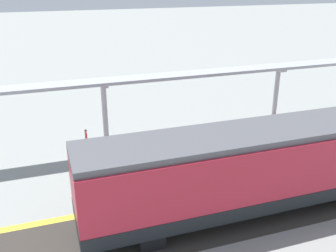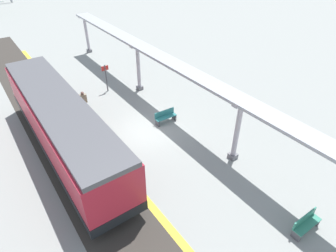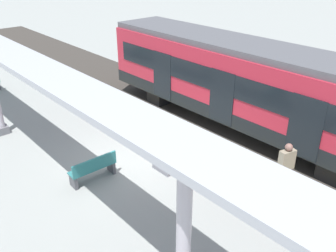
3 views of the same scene
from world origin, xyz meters
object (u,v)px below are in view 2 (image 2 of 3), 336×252
Objects in this scene: canopy_pillar_third at (138,68)px; bench_near_end at (165,116)px; passenger_waiting_near_edge at (84,100)px; canopy_pillar_fourth at (87,34)px; platform_info_sign at (106,76)px; canopy_pillar_second at (237,132)px; bench_mid_platform at (306,223)px; train_near_carriage at (62,126)px.

bench_near_end is at bearing -101.43° from canopy_pillar_third.
bench_near_end is 0.91× the size of passenger_waiting_near_edge.
platform_info_sign is at bearing -103.81° from canopy_pillar_fourth.
canopy_pillar_second is 11.77m from platform_info_sign.
bench_near_end is 0.69× the size of platform_info_sign.
canopy_pillar_third is 1.67× the size of platform_info_sign.
bench_near_end is 5.82m from passenger_waiting_near_edge.
bench_mid_platform is (-0.94, -25.70, -1.42)m from canopy_pillar_fourth.
train_near_carriage is 8.02× the size of passenger_waiting_near_edge.
canopy_pillar_second reaches higher than platform_info_sign.
canopy_pillar_third is at bearing -29.63° from platform_info_sign.
platform_info_sign is at bearing 47.08° from train_near_carriage.
platform_info_sign is (-2.23, 1.27, -0.53)m from canopy_pillar_third.
canopy_pillar_second is 1.00× the size of canopy_pillar_third.
canopy_pillar_third is 10.32m from canopy_pillar_fourth.
bench_near_end is at bearing 101.12° from canopy_pillar_second.
canopy_pillar_third is 2.43× the size of bench_mid_platform.
bench_mid_platform is at bearing -92.08° from canopy_pillar_fourth.
canopy_pillar_third is (7.40, 4.30, 0.03)m from train_near_carriage.
train_near_carriage reaches higher than platform_info_sign.
platform_info_sign reaches higher than bench_mid_platform.
canopy_pillar_second is 1.67× the size of platform_info_sign.
train_near_carriage is 8.81× the size of bench_mid_platform.
train_near_carriage is 9.52m from canopy_pillar_second.
canopy_pillar_second is at bearing -90.00° from canopy_pillar_fourth.
canopy_pillar_fourth is 1.67× the size of platform_info_sign.
bench_mid_platform is (6.47, -11.07, -1.39)m from train_near_carriage.
canopy_pillar_fourth is 2.21× the size of passenger_waiting_near_edge.
canopy_pillar_fourth is at bearing 90.00° from canopy_pillar_third.
passenger_waiting_near_edge reaches higher than bench_near_end.
platform_info_sign is (-1.29, 16.64, 0.89)m from bench_mid_platform.
bench_mid_platform is at bearing -93.48° from canopy_pillar_third.
train_near_carriage is 6.04× the size of platform_info_sign.
canopy_pillar_third is 15.47m from bench_mid_platform.
train_near_carriage is at bearing 173.14° from bench_near_end.
platform_info_sign is (5.18, 5.57, -0.50)m from train_near_carriage.
platform_info_sign is 1.33× the size of passenger_waiting_near_edge.
train_near_carriage is 16.39m from canopy_pillar_fourth.
canopy_pillar_fourth is 15.49m from bench_near_end.
bench_near_end is at bearing -93.81° from canopy_pillar_fourth.
passenger_waiting_near_edge is at bearing 117.42° from canopy_pillar_second.
canopy_pillar_fourth is (0.00, 20.60, 0.00)m from canopy_pillar_second.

